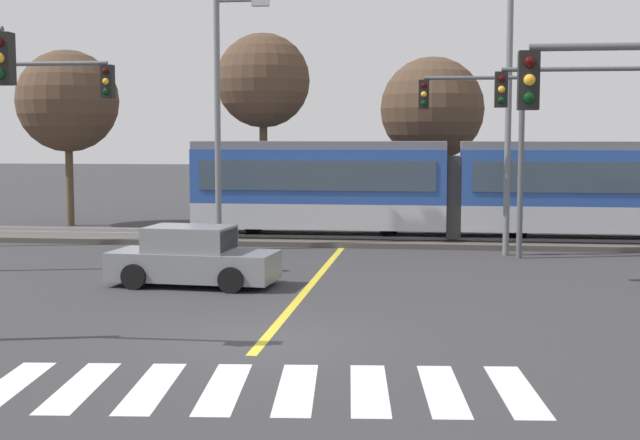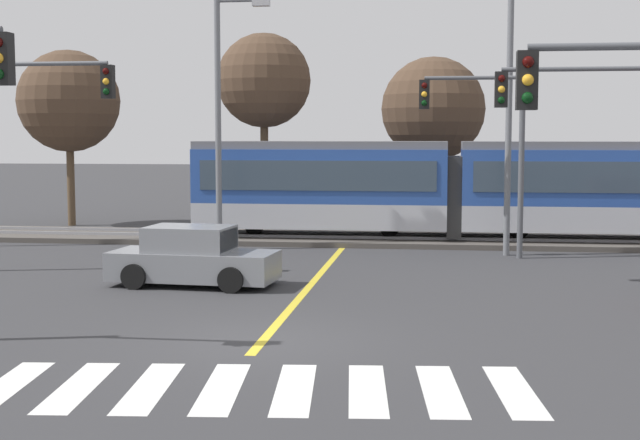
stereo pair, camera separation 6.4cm
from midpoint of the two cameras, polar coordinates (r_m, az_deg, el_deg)
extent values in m
plane|color=#333335|center=(16.67, -3.64, -7.79)|extent=(200.00, 200.00, 0.00)
cube|color=#4C4742|center=(32.21, 1.87, -1.21)|extent=(120.00, 4.00, 0.18)
cube|color=#939399|center=(31.48, 1.74, -1.11)|extent=(120.00, 0.08, 0.10)
cube|color=#939399|center=(32.91, 1.99, -0.83)|extent=(120.00, 0.08, 0.10)
cube|color=#B7BAC1|center=(32.23, 0.14, 0.38)|extent=(9.00, 2.60, 0.90)
cube|color=#284C9E|center=(32.14, 0.14, 2.87)|extent=(9.00, 2.60, 1.90)
cube|color=#384756|center=(30.83, -0.18, 2.86)|extent=(8.28, 0.04, 1.04)
cube|color=slate|center=(32.11, 0.14, 4.81)|extent=(9.00, 2.39, 0.28)
cylinder|color=black|center=(32.05, 4.53, -0.47)|extent=(0.70, 0.20, 0.70)
cylinder|color=black|center=(32.68, -4.17, -0.35)|extent=(0.70, 0.20, 0.70)
cube|color=#B7BAC1|center=(32.41, 17.04, 0.17)|extent=(9.00, 2.60, 0.90)
cube|color=#284C9E|center=(32.31, 17.11, 2.65)|extent=(9.00, 2.60, 1.90)
cube|color=#384756|center=(31.01, 17.51, 2.62)|extent=(8.28, 0.04, 1.04)
cube|color=slate|center=(32.28, 17.16, 4.58)|extent=(9.00, 2.39, 0.28)
cylinder|color=black|center=(32.13, 12.66, -0.57)|extent=(0.70, 0.20, 0.70)
cube|color=#2D2D2D|center=(31.91, 8.63, 1.53)|extent=(0.50, 2.34, 2.80)
cube|color=silver|center=(14.61, -19.28, -9.98)|extent=(0.83, 2.84, 0.01)
cube|color=silver|center=(14.26, -15.09, -10.25)|extent=(0.83, 2.84, 0.01)
cube|color=silver|center=(13.98, -10.70, -10.47)|extent=(0.83, 2.84, 0.01)
cube|color=silver|center=(13.78, -6.15, -10.63)|extent=(0.83, 2.84, 0.01)
cube|color=silver|center=(13.67, -1.51, -10.74)|extent=(0.83, 2.84, 0.01)
cube|color=silver|center=(13.65, 3.19, -10.77)|extent=(0.83, 2.84, 0.01)
cube|color=silver|center=(13.72, 7.87, -10.73)|extent=(0.83, 2.84, 0.01)
cube|color=silver|center=(13.87, 12.47, -10.62)|extent=(0.83, 2.84, 0.01)
cube|color=gold|center=(22.89, -0.51, -4.15)|extent=(0.20, 14.97, 0.01)
cube|color=gray|center=(22.92, -8.00, -2.89)|extent=(4.32, 2.02, 0.72)
cube|color=gray|center=(22.86, -8.26, -1.19)|extent=(2.21, 1.68, 0.64)
cube|color=#384756|center=(22.54, -5.87, -1.26)|extent=(0.21, 1.43, 0.52)
cube|color=#384756|center=(23.59, -7.60, -0.98)|extent=(1.78, 0.18, 0.48)
cylinder|color=black|center=(23.35, -4.37, -3.19)|extent=(0.66, 0.27, 0.64)
cylinder|color=black|center=(21.75, -5.64, -3.84)|extent=(0.66, 0.27, 0.64)
cylinder|color=black|center=(24.18, -10.11, -2.96)|extent=(0.66, 0.27, 0.64)
cylinder|color=black|center=(22.64, -11.74, -3.56)|extent=(0.66, 0.27, 0.64)
cylinder|color=#515459|center=(23.51, 16.55, 9.25)|extent=(4.00, 0.12, 0.12)
cube|color=black|center=(23.25, 11.60, 8.17)|extent=(0.32, 0.28, 0.90)
sphere|color=#360605|center=(23.12, 11.64, 8.86)|extent=(0.18, 0.18, 0.18)
sphere|color=#F7AA26|center=(23.10, 11.62, 8.19)|extent=(0.18, 0.18, 0.18)
sphere|color=black|center=(23.09, 11.61, 7.52)|extent=(0.18, 0.18, 0.18)
cube|color=black|center=(14.20, 13.23, 8.69)|extent=(0.32, 0.28, 0.90)
sphere|color=#360605|center=(14.07, 13.32, 9.82)|extent=(0.18, 0.18, 0.18)
sphere|color=#F7AA26|center=(14.05, 13.29, 8.72)|extent=(0.18, 0.18, 0.18)
sphere|color=black|center=(14.04, 13.27, 7.62)|extent=(0.18, 0.18, 0.18)
cylinder|color=#515459|center=(28.22, 12.83, 3.53)|extent=(0.18, 0.18, 5.89)
cylinder|color=#515459|center=(28.16, 9.86, 8.96)|extent=(3.00, 0.12, 0.12)
cube|color=black|center=(28.12, 6.76, 7.98)|extent=(0.32, 0.28, 0.90)
sphere|color=#360605|center=(27.98, 6.76, 8.55)|extent=(0.18, 0.18, 0.18)
sphere|color=#F7AA26|center=(27.97, 6.76, 8.00)|extent=(0.18, 0.18, 0.18)
sphere|color=black|center=(27.96, 6.75, 7.44)|extent=(0.18, 0.18, 0.18)
cylinder|color=#515459|center=(25.86, -17.57, 9.51)|extent=(4.00, 0.12, 0.12)
cube|color=black|center=(25.05, -13.34, 8.61)|extent=(0.32, 0.28, 0.90)
sphere|color=#360605|center=(24.93, -13.48, 9.24)|extent=(0.18, 0.18, 0.18)
sphere|color=#F7AA26|center=(24.91, -13.47, 8.62)|extent=(0.18, 0.18, 0.18)
sphere|color=black|center=(24.90, -13.45, 8.00)|extent=(0.18, 0.18, 0.18)
cube|color=black|center=(16.55, -19.54, 9.69)|extent=(0.32, 0.28, 0.90)
cylinder|color=slate|center=(29.84, -6.47, 6.14)|extent=(0.20, 0.20, 8.41)
cylinder|color=slate|center=(30.00, -5.15, 13.83)|extent=(1.47, 0.12, 0.12)
cube|color=#B2B2B7|center=(29.83, -3.73, 13.69)|extent=(0.56, 0.28, 0.20)
cylinder|color=slate|center=(28.84, 12.05, 6.44)|extent=(0.20, 0.20, 8.77)
cylinder|color=brown|center=(39.16, -15.62, 2.87)|extent=(0.32, 0.32, 4.41)
sphere|color=#4C3828|center=(39.15, -15.74, 7.34)|extent=(4.27, 4.27, 4.27)
cylinder|color=brown|center=(36.22, -3.52, 3.55)|extent=(0.32, 0.32, 5.26)
sphere|color=#4C3828|center=(36.27, -3.56, 8.91)|extent=(3.79, 3.79, 3.79)
cylinder|color=brown|center=(37.38, 7.25, 2.65)|extent=(0.32, 0.32, 4.06)
sphere|color=#4C3828|center=(37.35, 7.31, 7.07)|extent=(4.28, 4.28, 4.28)
camera|label=1|loc=(0.03, -89.92, 0.01)|focal=50.00mm
camera|label=2|loc=(0.03, 90.08, -0.01)|focal=50.00mm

